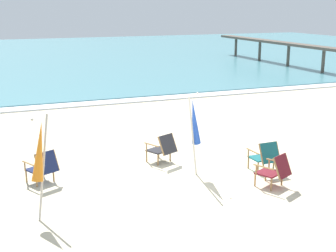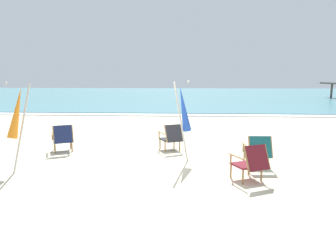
{
  "view_description": "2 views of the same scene",
  "coord_description": "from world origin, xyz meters",
  "px_view_note": "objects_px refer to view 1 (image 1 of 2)",
  "views": [
    {
      "loc": [
        -4.06,
        -9.55,
        4.09
      ],
      "look_at": [
        0.6,
        2.07,
        0.85
      ],
      "focal_mm": 50.0,
      "sensor_mm": 36.0,
      "label": 1
    },
    {
      "loc": [
        0.61,
        -7.16,
        2.16
      ],
      "look_at": [
        0.14,
        0.97,
        0.83
      ],
      "focal_mm": 32.0,
      "sensor_mm": 36.0,
      "label": 2
    }
  ],
  "objects_px": {
    "beach_chair_back_left": "(43,166)",
    "umbrella_furled_orange": "(40,152)",
    "beach_chair_mid_center": "(163,148)",
    "beach_chair_front_right": "(265,156)",
    "umbrella_furled_blue": "(194,122)",
    "beach_chair_far_center": "(275,170)"
  },
  "relations": [
    {
      "from": "beach_chair_mid_center",
      "to": "beach_chair_front_right",
      "type": "bearing_deg",
      "value": -36.78
    },
    {
      "from": "beach_chair_back_left",
      "to": "umbrella_furled_orange",
      "type": "distance_m",
      "value": 2.09
    },
    {
      "from": "umbrella_furled_blue",
      "to": "umbrella_furled_orange",
      "type": "height_order",
      "value": "umbrella_furled_blue"
    },
    {
      "from": "beach_chair_far_center",
      "to": "umbrella_furled_blue",
      "type": "height_order",
      "value": "umbrella_furled_blue"
    },
    {
      "from": "umbrella_furled_orange",
      "to": "umbrella_furled_blue",
      "type": "bearing_deg",
      "value": 14.89
    },
    {
      "from": "beach_chair_back_left",
      "to": "umbrella_furled_orange",
      "type": "xyz_separation_m",
      "value": [
        -0.24,
        -1.85,
        0.92
      ]
    },
    {
      "from": "beach_chair_front_right",
      "to": "beach_chair_mid_center",
      "type": "height_order",
      "value": "beach_chair_front_right"
    },
    {
      "from": "beach_chair_back_left",
      "to": "beach_chair_front_right",
      "type": "height_order",
      "value": "beach_chair_back_left"
    },
    {
      "from": "umbrella_furled_blue",
      "to": "umbrella_furled_orange",
      "type": "xyz_separation_m",
      "value": [
        -3.73,
        -0.99,
        -0.01
      ]
    },
    {
      "from": "beach_chair_back_left",
      "to": "umbrella_furled_blue",
      "type": "bearing_deg",
      "value": -13.85
    },
    {
      "from": "beach_chair_front_right",
      "to": "beach_chair_far_center",
      "type": "height_order",
      "value": "beach_chair_far_center"
    },
    {
      "from": "beach_chair_mid_center",
      "to": "umbrella_furled_blue",
      "type": "distance_m",
      "value": 1.57
    },
    {
      "from": "umbrella_furled_blue",
      "to": "beach_chair_mid_center",
      "type": "bearing_deg",
      "value": 106.05
    },
    {
      "from": "beach_chair_far_center",
      "to": "beach_chair_back_left",
      "type": "bearing_deg",
      "value": 155.58
    },
    {
      "from": "beach_chair_far_center",
      "to": "umbrella_furled_blue",
      "type": "relative_size",
      "value": 0.42
    },
    {
      "from": "umbrella_furled_blue",
      "to": "umbrella_furled_orange",
      "type": "relative_size",
      "value": 1.01
    },
    {
      "from": "beach_chair_back_left",
      "to": "beach_chair_mid_center",
      "type": "relative_size",
      "value": 0.99
    },
    {
      "from": "beach_chair_mid_center",
      "to": "umbrella_furled_orange",
      "type": "bearing_deg",
      "value": -146.91
    },
    {
      "from": "umbrella_furled_orange",
      "to": "beach_chair_front_right",
      "type": "bearing_deg",
      "value": 6.25
    },
    {
      "from": "beach_chair_mid_center",
      "to": "umbrella_furled_orange",
      "type": "xyz_separation_m",
      "value": [
        -3.38,
        -2.21,
        0.93
      ]
    },
    {
      "from": "beach_chair_far_center",
      "to": "umbrella_furled_orange",
      "type": "height_order",
      "value": "umbrella_furled_orange"
    },
    {
      "from": "beach_chair_far_center",
      "to": "umbrella_furled_orange",
      "type": "bearing_deg",
      "value": 175.81
    }
  ]
}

